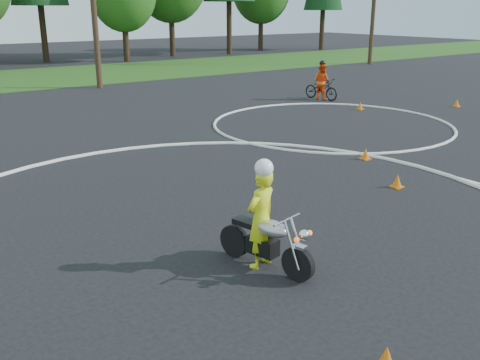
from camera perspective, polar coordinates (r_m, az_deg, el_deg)
ground at (r=7.91m, az=10.28°, el=-11.07°), size 120.00×120.00×0.00m
course_markings at (r=12.21m, az=2.67°, el=-0.18°), size 19.05×19.05×0.12m
primary_motorcycle at (r=8.09m, az=2.88°, el=-6.55°), size 0.64×1.74×0.92m
rider_primary_grp at (r=8.02m, az=2.28°, el=-3.80°), size 0.64×0.49×1.71m
rider_second_grp at (r=23.67m, az=8.69°, el=9.91°), size 0.78×1.79×1.67m
traffic_cones at (r=12.76m, az=14.14°, el=0.69°), size 22.56×12.40×0.30m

